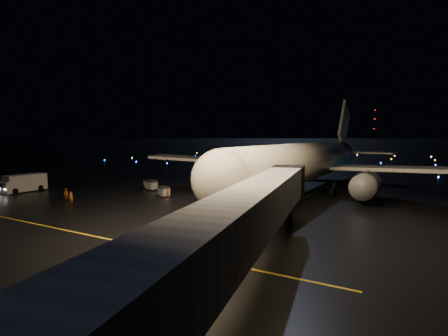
% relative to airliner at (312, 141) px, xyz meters
% --- Properties ---
extents(ground, '(2000.00, 2000.00, 0.00)m').
position_rel_airliner_xyz_m(ground, '(-11.18, 272.85, -8.92)').
color(ground, black).
rests_on(ground, ground).
extents(lane_centre, '(0.25, 80.00, 0.02)m').
position_rel_airliner_xyz_m(lane_centre, '(0.82, -12.15, -8.91)').
color(lane_centre, gold).
rests_on(lane_centre, ground).
extents(lane_cross, '(60.00, 0.25, 0.02)m').
position_rel_airliner_xyz_m(lane_cross, '(-16.18, -37.15, -8.91)').
color(lane_cross, gold).
rests_on(lane_cross, ground).
extents(airliner, '(64.06, 60.97, 17.84)m').
position_rel_airliner_xyz_m(airliner, '(0.00, 0.00, 0.00)').
color(airliner, silver).
rests_on(airliner, ground).
extents(pushback_tug, '(4.31, 3.09, 1.85)m').
position_rel_airliner_xyz_m(pushback_tug, '(-0.01, -32.31, -8.00)').
color(pushback_tug, silver).
rests_on(pushback_tug, ground).
extents(belt_loader, '(6.34, 4.13, 3.01)m').
position_rel_airliner_xyz_m(belt_loader, '(-7.05, -22.61, -7.42)').
color(belt_loader, silver).
rests_on(belt_loader, ground).
extents(service_truck, '(2.85, 8.41, 3.07)m').
position_rel_airliner_xyz_m(service_truck, '(-43.43, -24.56, -7.38)').
color(service_truck, silver).
rests_on(service_truck, ground).
extents(crew_a, '(0.67, 0.69, 1.59)m').
position_rel_airliner_xyz_m(crew_a, '(-27.85, -27.02, -8.12)').
color(crew_a, orange).
rests_on(crew_a, ground).
extents(crew_b, '(0.92, 0.79, 1.64)m').
position_rel_airliner_xyz_m(crew_b, '(-30.86, -25.65, -8.10)').
color(crew_b, orange).
rests_on(crew_b, ground).
extents(crew_c, '(1.00, 1.08, 1.78)m').
position_rel_airliner_xyz_m(crew_c, '(-17.08, -18.02, -8.03)').
color(crew_c, orange).
rests_on(crew_c, ground).
extents(safety_cone_0, '(0.47, 0.47, 0.45)m').
position_rel_airliner_xyz_m(safety_cone_0, '(-6.47, -11.58, -8.70)').
color(safety_cone_0, '#E55A00').
rests_on(safety_cone_0, ground).
extents(safety_cone_1, '(0.57, 0.57, 0.49)m').
position_rel_airliner_xyz_m(safety_cone_1, '(-5.29, -6.90, -8.68)').
color(safety_cone_1, '#E55A00').
rests_on(safety_cone_1, ground).
extents(safety_cone_2, '(0.45, 0.45, 0.51)m').
position_rel_airliner_xyz_m(safety_cone_2, '(-11.33, -8.50, -8.67)').
color(safety_cone_2, '#E55A00').
rests_on(safety_cone_2, ground).
extents(safety_cone_3, '(0.47, 0.47, 0.52)m').
position_rel_airliner_xyz_m(safety_cone_3, '(-25.44, 3.51, -8.66)').
color(safety_cone_3, '#E55A00').
rests_on(safety_cone_3, ground).
extents(radio_mast, '(1.80, 1.80, 64.00)m').
position_rel_airliner_xyz_m(radio_mast, '(-71.18, 712.85, 23.08)').
color(radio_mast, black).
rests_on(radio_mast, ground).
extents(taxiway_lights, '(164.00, 92.00, 0.36)m').
position_rel_airliner_xyz_m(taxiway_lights, '(-11.18, 78.85, -8.74)').
color(taxiway_lights, black).
rests_on(taxiway_lights, ground).
extents(baggage_cart_0, '(2.27, 1.98, 1.61)m').
position_rel_airliner_xyz_m(baggage_cart_0, '(-19.19, -16.40, -8.11)').
color(baggage_cart_0, gray).
rests_on(baggage_cart_0, ground).
extents(baggage_cart_1, '(1.84, 1.32, 1.52)m').
position_rel_airliner_xyz_m(baggage_cart_1, '(-27.51, -10.45, -8.16)').
color(baggage_cart_1, gray).
rests_on(baggage_cart_1, ground).
extents(baggage_cart_2, '(2.32, 1.87, 1.73)m').
position_rel_airliner_xyz_m(baggage_cart_2, '(-25.43, -12.34, -8.05)').
color(baggage_cart_2, gray).
rests_on(baggage_cart_2, ground).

